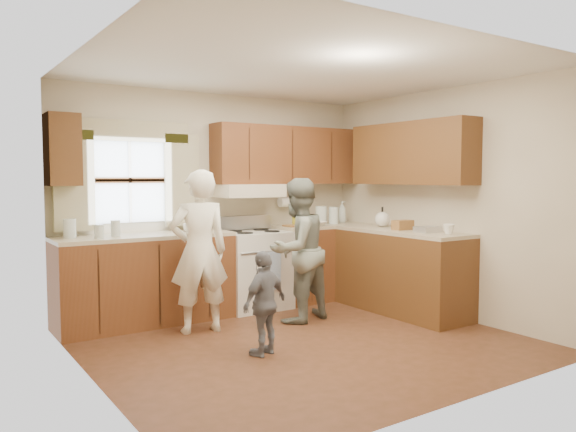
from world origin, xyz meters
TOP-DOWN VIEW (x-y plane):
  - room at (0.00, 0.00)m, footprint 3.80×3.80m
  - kitchen_fixtures at (0.61, 1.08)m, footprint 3.80×2.25m
  - stove at (0.30, 1.44)m, footprint 0.76×0.67m
  - woman_left at (-0.65, 0.85)m, footprint 0.64×0.48m
  - woman_right at (0.39, 0.65)m, footprint 0.85×0.73m
  - child at (-0.49, -0.13)m, footprint 0.57×0.39m

SIDE VIEW (x-z plane):
  - child at x=-0.49m, z-range 0.00..0.90m
  - stove at x=0.30m, z-range -0.07..1.00m
  - woman_right at x=0.39m, z-range 0.00..1.52m
  - woman_left at x=-0.65m, z-range 0.00..1.61m
  - kitchen_fixtures at x=0.61m, z-range -0.24..1.91m
  - room at x=0.00m, z-range -0.65..3.15m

